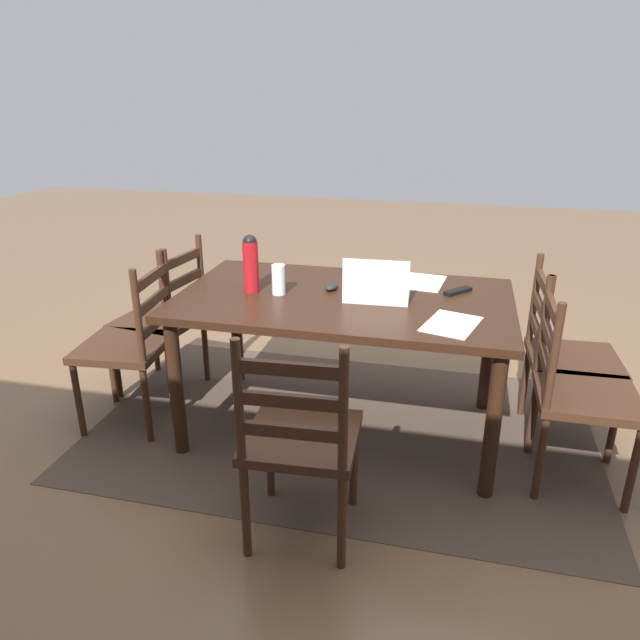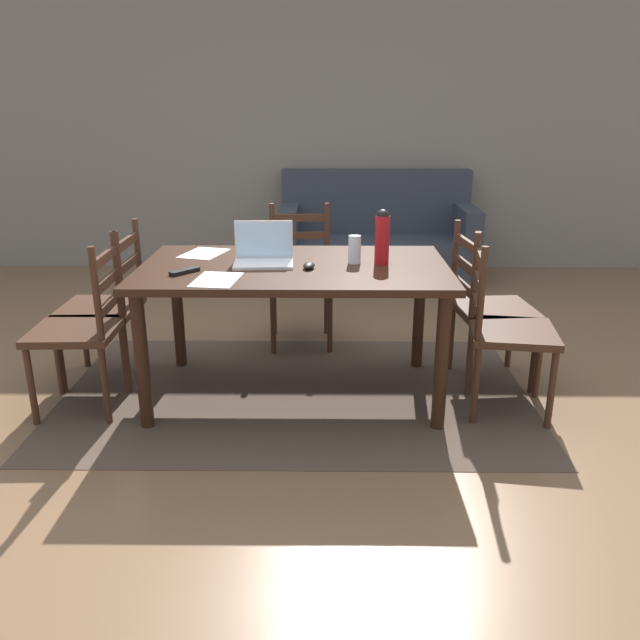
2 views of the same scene
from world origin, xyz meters
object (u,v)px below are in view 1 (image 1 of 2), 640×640
object	(u,v)px
drinking_glass	(279,280)
tv_remote	(458,291)
chair_left_near	(566,357)
chair_right_near	(164,320)
water_bottle	(251,262)
dining_table	(344,313)
chair_far_head	(300,440)
laptop	(376,290)
chair_left_far	(578,393)
chair_right_far	(130,345)
computer_mouse	(332,287)

from	to	relation	value
drinking_glass	tv_remote	size ratio (longest dim) A/B	0.90
chair_left_near	chair_right_near	size ratio (longest dim) A/B	1.00
water_bottle	dining_table	bearing A→B (deg)	-175.83
chair_far_head	water_bottle	bearing A→B (deg)	-59.85
laptop	water_bottle	size ratio (longest dim) A/B	1.11
drinking_glass	chair_left_near	bearing A→B (deg)	-170.72
chair_left_near	water_bottle	bearing A→B (deg)	8.16
water_bottle	drinking_glass	xyz separation A→B (m)	(-0.15, 0.01, -0.08)
chair_left_far	laptop	xyz separation A→B (m)	(0.96, -0.17, 0.36)
chair_right_far	chair_right_near	world-z (taller)	same
chair_left_near	chair_far_head	bearing A→B (deg)	43.29
chair_left_far	chair_right_far	size ratio (longest dim) A/B	1.00
chair_right_far	drinking_glass	world-z (taller)	chair_right_far
tv_remote	laptop	bearing A→B (deg)	-110.05
water_bottle	chair_right_near	bearing A→B (deg)	-19.22
chair_right_near	laptop	size ratio (longest dim) A/B	2.88
chair_far_head	drinking_glass	xyz separation A→B (m)	(0.33, -0.82, 0.38)
chair_far_head	laptop	bearing A→B (deg)	-101.27
chair_right_far	chair_far_head	xyz separation A→B (m)	(-1.13, 0.67, 0.00)
dining_table	chair_right_near	xyz separation A→B (m)	(1.13, -0.19, -0.22)
tv_remote	chair_right_far	bearing A→B (deg)	-126.44
chair_right_near	dining_table	bearing A→B (deg)	170.37
laptop	water_bottle	world-z (taller)	water_bottle
dining_table	laptop	world-z (taller)	laptop
chair_right_near	water_bottle	distance (m)	0.83
chair_left_far	drinking_glass	world-z (taller)	chair_left_far
chair_left_far	chair_left_near	size ratio (longest dim) A/B	1.00
drinking_glass	tv_remote	world-z (taller)	drinking_glass
computer_mouse	chair_right_far	bearing A→B (deg)	24.52
water_bottle	chair_left_far	bearing A→B (deg)	174.24
computer_mouse	tv_remote	size ratio (longest dim) A/B	0.59
chair_right_near	drinking_glass	size ratio (longest dim) A/B	6.19
chair_left_near	laptop	size ratio (longest dim) A/B	2.88
dining_table	chair_left_near	size ratio (longest dim) A/B	1.76
chair_right_near	tv_remote	distance (m)	1.72
water_bottle	drinking_glass	size ratio (longest dim) A/B	1.94
laptop	drinking_glass	distance (m)	0.50
laptop	computer_mouse	size ratio (longest dim) A/B	3.30
tv_remote	chair_left_far	bearing A→B (deg)	6.85
computer_mouse	chair_left_near	bearing A→B (deg)	-165.23
laptop	computer_mouse	world-z (taller)	laptop
chair_left_near	water_bottle	distance (m)	1.69
dining_table	chair_right_far	size ratio (longest dim) A/B	1.76
chair_right_far	tv_remote	distance (m)	1.76
laptop	tv_remote	bearing A→B (deg)	-150.93
dining_table	chair_left_near	xyz separation A→B (m)	(-1.13, -0.20, -0.22)
chair_left_near	computer_mouse	bearing A→B (deg)	5.20
chair_left_far	chair_left_near	bearing A→B (deg)	-90.00
dining_table	drinking_glass	distance (m)	0.37
chair_left_far	chair_right_far	distance (m)	2.25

